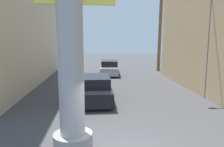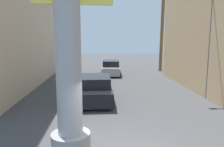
{
  "view_description": "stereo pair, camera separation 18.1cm",
  "coord_description": "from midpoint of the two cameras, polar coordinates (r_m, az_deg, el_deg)",
  "views": [
    {
      "loc": [
        -0.88,
        -6.61,
        3.84
      ],
      "look_at": [
        0.0,
        5.43,
        1.93
      ],
      "focal_mm": 35.0,
      "sensor_mm": 36.0,
      "label": 1
    },
    {
      "loc": [
        -0.7,
        -6.63,
        3.84
      ],
      "look_at": [
        0.0,
        5.43,
        1.93
      ],
      "focal_mm": 35.0,
      "sensor_mm": 36.0,
      "label": 2
    }
  ],
  "objects": [
    {
      "name": "neon_sign_pole",
      "position": [
        7.09,
        -11.71,
        12.87
      ],
      "size": [
        2.8,
        1.33,
        9.97
      ],
      "color": "#9E9EA3",
      "rests_on": "ground"
    },
    {
      "name": "car_lead",
      "position": [
        13.76,
        -4.92,
        -4.06
      ],
      "size": [
        2.17,
        4.7,
        1.56
      ],
      "color": "black",
      "rests_on": "ground"
    },
    {
      "name": "ground_plane",
      "position": [
        17.08,
        -1.43,
        -4.0
      ],
      "size": [
        87.27,
        87.27,
        0.0
      ],
      "primitive_type": "plane",
      "color": "#424244"
    },
    {
      "name": "street_lamp",
      "position": [
        14.96,
        22.6,
        9.06
      ],
      "size": [
        2.27,
        0.28,
        6.64
      ],
      "color": "#59595E",
      "rests_on": "ground"
    },
    {
      "name": "palm_tree_far_right",
      "position": [
        26.88,
        12.35,
        11.84
      ],
      "size": [
        2.25,
        2.31,
        9.28
      ],
      "color": "brown",
      "rests_on": "ground"
    },
    {
      "name": "palm_tree_far_left",
      "position": [
        24.55,
        -18.75,
        11.04
      ],
      "size": [
        2.75,
        2.71,
        8.3
      ],
      "color": "brown",
      "rests_on": "ground"
    },
    {
      "name": "car_far",
      "position": [
        23.64,
        -0.9,
        1.45
      ],
      "size": [
        2.18,
        4.69,
        1.56
      ],
      "color": "black",
      "rests_on": "ground"
    }
  ]
}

